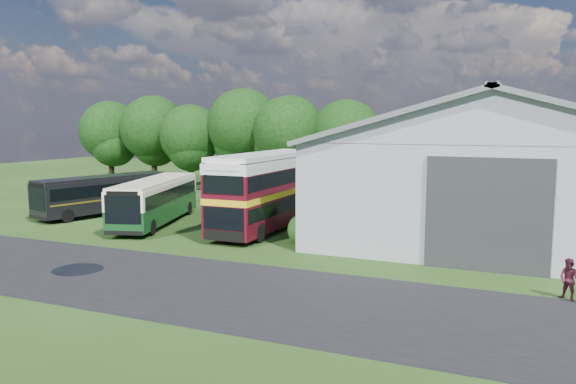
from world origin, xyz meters
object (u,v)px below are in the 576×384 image
at_px(bus_green_single, 156,200).
at_px(bus_maroon_double, 268,191).
at_px(storage_shed, 503,160).
at_px(bus_dark_single, 105,194).
at_px(visitor_b, 569,280).

height_order(bus_green_single, bus_maroon_double, bus_maroon_double).
distance_m(storage_shed, bus_dark_single, 26.88).
distance_m(bus_green_single, bus_dark_single, 5.87).
height_order(bus_maroon_double, visitor_b, bus_maroon_double).
distance_m(storage_shed, bus_maroon_double, 14.84).
xyz_separation_m(storage_shed, visitor_b, (3.14, -15.05, -3.39)).
relative_size(storage_shed, bus_maroon_double, 2.29).
bearing_deg(bus_dark_single, bus_green_single, -1.80).
xyz_separation_m(bus_maroon_double, visitor_b, (16.08, -8.02, -1.55)).
height_order(bus_green_single, bus_dark_single, bus_green_single).
distance_m(bus_green_single, bus_maroon_double, 7.50).
xyz_separation_m(bus_maroon_double, bus_dark_single, (-12.98, 0.43, -0.87)).
bearing_deg(bus_maroon_double, visitor_b, -26.98).
xyz_separation_m(bus_dark_single, visitor_b, (29.06, -8.45, -0.68)).
height_order(bus_green_single, visitor_b, bus_green_single).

